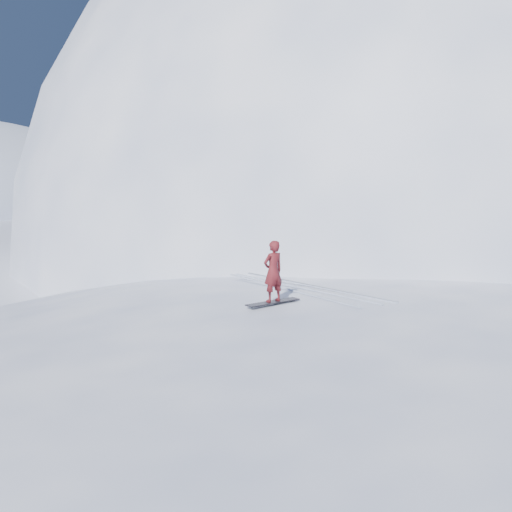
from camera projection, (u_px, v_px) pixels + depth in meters
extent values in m
plane|color=white|center=(456.00, 427.00, 12.99)|extent=(400.00, 400.00, 0.00)
ellipsoid|color=white|center=(402.00, 378.00, 16.09)|extent=(36.00, 28.00, 4.80)
ellipsoid|color=white|center=(415.00, 247.00, 45.73)|extent=(60.00, 56.00, 56.00)
ellipsoid|color=white|center=(331.00, 269.00, 35.13)|extent=(28.00, 24.00, 18.00)
ellipsoid|color=white|center=(259.00, 363.00, 17.44)|extent=(7.00, 6.30, 1.00)
cube|color=black|center=(273.00, 302.00, 14.83)|extent=(1.62, 0.57, 0.03)
imported|color=maroon|center=(273.00, 271.00, 14.72)|extent=(0.64, 0.48, 1.60)
cube|color=silver|center=(287.00, 288.00, 16.62)|extent=(1.01, 5.93, 0.04)
cube|color=silver|center=(300.00, 287.00, 16.82)|extent=(1.55, 5.83, 0.04)
cube|color=silver|center=(313.00, 286.00, 17.02)|extent=(1.61, 5.81, 0.04)
cube|color=silver|center=(313.00, 286.00, 17.02)|extent=(1.56, 5.82, 0.04)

